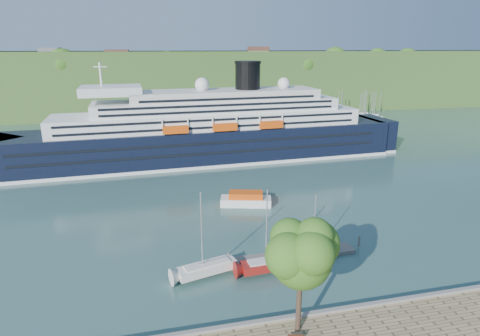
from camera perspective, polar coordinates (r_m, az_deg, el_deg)
name	(u,v)px	position (r m, az deg, el deg)	size (l,w,h in m)	color
ground	(279,328)	(41.14, 5.62, -21.65)	(400.00, 400.00, 0.00)	#2B4D47
far_hillside	(170,81)	(176.19, -9.92, 12.14)	(400.00, 50.00, 24.00)	#3C5E25
quay_coping	(280,319)	(40.29, 5.76, -20.54)	(220.00, 0.50, 0.30)	slate
cruise_ship	(203,113)	(92.25, -5.32, 7.86)	(100.92, 14.70, 22.66)	black
park_bench	(295,336)	(38.12, 7.86, -22.60)	(1.35, 0.55, 0.86)	#4B2215
promenade_tree	(300,272)	(36.17, 8.59, -14.44)	(7.11, 7.11, 11.78)	#315B18
floating_pontoon	(280,257)	(51.86, 5.71, -12.51)	(19.95, 2.44, 0.44)	#67625C
sailboat_white_near	(206,237)	(46.06, -4.83, -9.75)	(7.73, 2.15, 9.98)	silver
sailboat_red	(271,234)	(46.82, 4.40, -9.32)	(7.69, 2.13, 9.93)	maroon
sailboat_white_far	(317,228)	(51.27, 10.94, -8.33)	(6.24, 1.73, 8.06)	silver
tender_launch	(246,199)	(67.46, 0.84, -4.37)	(8.52, 2.91, 2.35)	#DA4A0C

